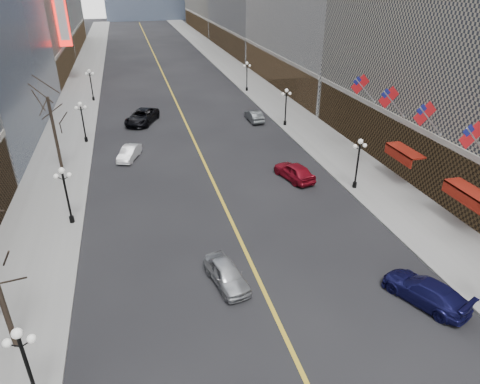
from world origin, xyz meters
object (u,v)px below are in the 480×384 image
streetlamp_east_2 (286,103)px  streetlamp_west_1 (66,190)px  car_sb_far (254,116)px  streetlamp_west_3 (91,82)px  car_sb_near (426,291)px  streetlamp_east_1 (358,159)px  streetlamp_west_0 (26,361)px  streetlamp_west_2 (82,118)px  streetlamp_east_3 (247,73)px  car_nb_mid (129,153)px  car_nb_far (142,117)px  car_nb_near (227,274)px  car_sb_mid (294,171)px

streetlamp_east_2 → streetlamp_west_1: size_ratio=1.00×
car_sb_far → streetlamp_west_3: bearing=-37.9°
streetlamp_west_1 → car_sb_near: streetlamp_west_1 is taller
streetlamp_east_1 → car_sb_far: size_ratio=1.07×
streetlamp_west_0 → streetlamp_west_2: bearing=90.0°
streetlamp_east_3 → car_sb_far: 15.67m
streetlamp_east_3 → streetlamp_west_0: same height
streetlamp_west_0 → streetlamp_west_3: (0.00, 52.00, 0.00)m
car_nb_mid → car_sb_near: (15.93, -26.17, 0.08)m
car_nb_far → car_sb_far: bearing=12.4°
streetlamp_west_0 → streetlamp_west_2: (0.00, 34.00, 0.00)m
streetlamp_west_3 → car_sb_near: 54.27m
car_nb_near → car_sb_far: (10.63, 30.60, -0.02)m
streetlamp_east_1 → streetlamp_east_2: size_ratio=1.00×
car_sb_far → streetlamp_west_2: bearing=6.6°
streetlamp_east_3 → car_nb_far: 21.24m
streetlamp_east_2 → car_nb_far: streetlamp_east_2 is taller
streetlamp_east_2 → streetlamp_east_3: bearing=90.0°
streetlamp_west_1 → car_nb_mid: size_ratio=1.13×
streetlamp_east_2 → streetlamp_west_3: same height
streetlamp_east_2 → car_nb_far: bearing=161.9°
streetlamp_east_1 → car_nb_mid: (-19.02, 11.97, -2.25)m
car_nb_mid → car_sb_mid: (14.58, -8.73, 0.14)m
streetlamp_west_1 → streetlamp_west_0: bearing=-90.0°
streetlamp_east_1 → car_nb_far: 29.24m
car_nb_mid → car_nb_near: bearing=-55.6°
streetlamp_west_2 → car_nb_mid: size_ratio=1.13×
streetlamp_west_1 → car_sb_near: bearing=-34.7°
streetlamp_east_2 → streetlamp_west_0: size_ratio=1.00×
car_nb_mid → car_sb_far: size_ratio=0.94×
streetlamp_west_0 → car_sb_near: bearing=5.0°
car_nb_far → car_sb_near: (14.05, -37.81, -0.12)m
streetlamp_east_1 → streetlamp_west_0: 28.51m
streetlamp_east_2 → streetlamp_west_1: bearing=-142.7°
streetlamp_west_3 → car_nb_mid: streetlamp_west_3 is taller
car_sb_near → streetlamp_west_1: bearing=-58.4°
streetlamp_west_1 → car_sb_far: (20.43, 20.81, -2.21)m
streetlamp_west_0 → car_nb_near: bearing=32.4°
streetlamp_west_0 → car_nb_near: (9.80, 6.21, -2.18)m
car_nb_mid → car_sb_far: car_sb_far is taller
car_nb_far → car_sb_far: size_ratio=1.46×
streetlamp_east_2 → car_sb_far: 4.78m
streetlamp_west_0 → streetlamp_west_1: same height
car_nb_near → streetlamp_west_3: bearing=90.6°
streetlamp_east_2 → car_sb_far: bearing=138.4°
streetlamp_east_2 → car_sb_mid: size_ratio=0.96×
car_sb_near → car_sb_mid: (-1.36, 17.44, 0.07)m
streetlamp_east_1 → car_sb_mid: 5.89m
streetlamp_west_1 → car_sb_mid: streetlamp_west_1 is taller
streetlamp_east_2 → streetlamp_west_3: 29.68m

